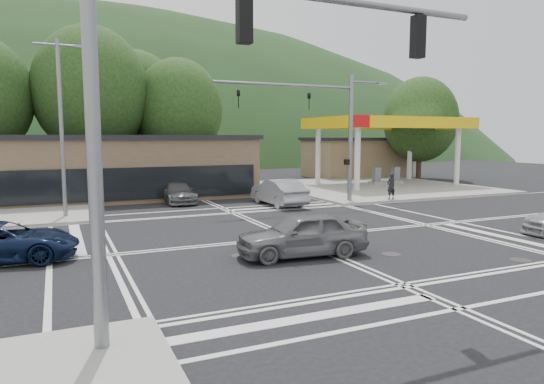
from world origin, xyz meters
name	(u,v)px	position (x,y,z in m)	size (l,w,h in m)	color
ground	(292,238)	(0.00, 0.00, 0.00)	(120.00, 120.00, 0.00)	black
sidewalk_ne	(374,187)	(15.00, 15.00, 0.07)	(16.00, 16.00, 0.15)	gray
gas_station_canopy	(387,127)	(16.99, 15.99, 5.04)	(12.32, 8.34, 5.75)	silver
convenience_store	(356,159)	(20.00, 25.00, 1.90)	(10.00, 6.00, 3.80)	#846B4F
commercial_row	(70,170)	(-8.00, 17.00, 2.00)	(24.00, 8.00, 4.00)	brown
hill_north	(101,157)	(0.00, 90.00, 0.00)	(252.00, 126.00, 140.00)	#203819
tree_n_b	(91,91)	(-6.00, 24.00, 7.79)	(9.00, 9.00, 12.98)	#382619
tree_n_c	(178,110)	(1.00, 24.00, 6.49)	(7.60, 7.60, 10.87)	#382619
tree_n_e	(135,104)	(-2.00, 28.00, 7.14)	(8.40, 8.40, 11.98)	#382619
tree_ne	(420,120)	(24.00, 20.00, 5.84)	(7.20, 7.20, 9.99)	#382619
streetlight_nw	(62,120)	(-8.44, 9.00, 5.05)	(2.50, 0.25, 9.00)	slate
signal_mast_ne	(334,122)	(6.95, 8.20, 5.07)	(11.65, 0.30, 8.00)	slate
signal_mast_sw	(189,90)	(-6.39, -8.20, 5.12)	(9.14, 0.28, 8.00)	slate
car_blue_west	(1,242)	(-10.65, 0.50, 0.68)	(2.26, 4.90, 1.36)	#0C1735
car_grey_center	(302,234)	(-1.06, -2.92, 0.79)	(1.86, 4.62, 1.57)	slate
car_queue_a	(279,192)	(3.58, 9.00, 0.81)	(1.71, 4.91, 1.62)	#9B9CA1
car_queue_b	(198,181)	(1.00, 17.92, 0.82)	(1.94, 4.82, 1.64)	silver
car_northbound	(178,192)	(-1.83, 12.68, 0.65)	(1.82, 4.48, 1.30)	#5C5E61
pedestrian	(391,186)	(10.91, 7.50, 1.01)	(0.62, 0.41, 1.71)	black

